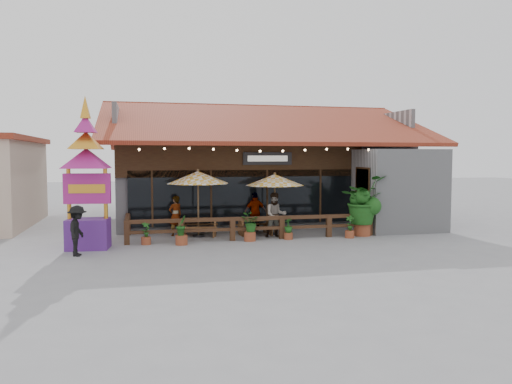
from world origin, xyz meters
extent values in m
plane|color=gray|center=(0.00, 0.00, 0.00)|extent=(100.00, 100.00, 0.00)
cube|color=#ACADB2|center=(0.00, 7.00, 2.00)|extent=(14.00, 10.00, 4.00)
cube|color=#382411|center=(-1.50, 1.92, 3.20)|extent=(11.00, 0.16, 1.60)
cube|color=black|center=(-1.50, 1.90, 1.50)|extent=(10.00, 0.12, 2.40)
cube|color=#FCB771|center=(-1.50, 2.10, 1.50)|extent=(9.80, 0.05, 2.20)
cube|color=#ACADB2|center=(5.25, 0.65, 1.80)|extent=(3.50, 2.70, 3.60)
cube|color=red|center=(3.44, 0.50, 2.00)|extent=(0.06, 1.20, 1.50)
cube|color=#382411|center=(3.43, 0.50, 2.00)|extent=(0.04, 1.34, 1.64)
cube|color=maroon|center=(0.00, 3.50, 4.90)|extent=(15.50, 7.05, 2.37)
cube|color=maroon|center=(0.00, 10.50, 4.90)|extent=(15.50, 7.05, 2.37)
cube|color=maroon|center=(0.00, 7.00, 6.02)|extent=(15.50, 0.30, 0.12)
cube|color=#ACADB2|center=(-7.00, 7.00, 4.70)|extent=(0.20, 9.00, 1.80)
cube|color=#ACADB2|center=(7.00, 7.00, 4.70)|extent=(0.20, 9.00, 1.80)
cube|color=black|center=(-0.50, 1.80, 3.20)|extent=(2.20, 0.10, 0.55)
cube|color=silver|center=(-0.50, 1.74, 3.20)|extent=(1.80, 0.02, 0.25)
cube|color=#382411|center=(-5.50, 1.86, 1.50)|extent=(0.08, 0.08, 2.40)
cube|color=#382411|center=(-3.00, 1.86, 1.50)|extent=(0.08, 0.08, 2.40)
cube|color=#382411|center=(-0.50, 1.86, 1.50)|extent=(0.08, 0.08, 2.40)
cube|color=#382411|center=(2.00, 1.86, 1.50)|extent=(0.08, 0.08, 2.40)
sphere|color=#E2B17C|center=(-6.00, 0.08, 3.55)|extent=(0.09, 0.09, 0.09)
sphere|color=#E2B17C|center=(-5.05, 0.08, 3.59)|extent=(0.09, 0.09, 0.09)
sphere|color=#E2B17C|center=(-4.10, 0.08, 3.60)|extent=(0.09, 0.09, 0.09)
sphere|color=#E2B17C|center=(-3.15, 0.08, 3.57)|extent=(0.09, 0.09, 0.09)
sphere|color=#E2B17C|center=(-2.20, 0.08, 3.53)|extent=(0.09, 0.09, 0.09)
sphere|color=#E2B17C|center=(-1.25, 0.08, 3.50)|extent=(0.09, 0.09, 0.09)
sphere|color=#E2B17C|center=(-0.30, 0.08, 3.51)|extent=(0.09, 0.09, 0.09)
sphere|color=#E2B17C|center=(0.65, 0.08, 3.55)|extent=(0.09, 0.09, 0.09)
sphere|color=#E2B17C|center=(1.60, 0.08, 3.59)|extent=(0.09, 0.09, 0.09)
sphere|color=#E2B17C|center=(2.55, 0.08, 3.60)|extent=(0.09, 0.09, 0.09)
sphere|color=#E2B17C|center=(3.50, 0.08, 3.57)|extent=(0.09, 0.09, 0.09)
cube|color=#492B1A|center=(-6.50, -0.50, 0.45)|extent=(0.20, 0.20, 0.90)
cube|color=#492B1A|center=(-4.50, -0.50, 0.45)|extent=(0.20, 0.20, 0.90)
cube|color=#492B1A|center=(-2.50, -0.50, 0.45)|extent=(0.20, 0.20, 0.90)
cube|color=#492B1A|center=(-0.50, -0.50, 0.45)|extent=(0.20, 0.20, 0.90)
cube|color=#492B1A|center=(1.50, -0.50, 0.45)|extent=(0.20, 0.20, 0.90)
cube|color=#492B1A|center=(3.30, -0.50, 0.45)|extent=(0.20, 0.20, 0.90)
cube|color=#492B1A|center=(-1.60, -0.50, 0.85)|extent=(9.80, 0.16, 0.14)
cube|color=#492B1A|center=(-1.60, -0.50, 0.45)|extent=(9.80, 0.12, 0.12)
cube|color=#492B1A|center=(-6.50, 0.75, 0.85)|extent=(0.16, 2.50, 0.14)
cube|color=#492B1A|center=(-6.50, 1.90, 0.45)|extent=(0.20, 0.20, 0.90)
cylinder|color=brown|center=(-3.68, 0.81, 1.30)|extent=(0.07, 0.07, 2.61)
cone|color=gold|center=(-3.68, 0.81, 2.44)|extent=(2.95, 2.95, 0.51)
sphere|color=brown|center=(-3.68, 0.81, 2.72)|extent=(0.11, 0.11, 0.11)
cylinder|color=black|center=(-3.68, 0.81, 0.03)|extent=(0.50, 0.50, 0.07)
cylinder|color=brown|center=(-0.45, 0.75, 1.23)|extent=(0.06, 0.06, 2.46)
cone|color=gold|center=(-0.45, 0.75, 2.30)|extent=(2.99, 2.99, 0.48)
sphere|color=brown|center=(-0.45, 0.75, 2.57)|extent=(0.11, 0.11, 0.11)
cylinder|color=black|center=(-0.45, 0.75, 0.03)|extent=(0.47, 0.47, 0.06)
cube|color=brown|center=(-3.62, 1.00, 0.69)|extent=(1.60, 0.96, 0.06)
cube|color=brown|center=(-4.27, 1.11, 0.35)|extent=(0.19, 0.66, 0.69)
cube|color=brown|center=(-2.98, 0.88, 0.35)|extent=(0.19, 0.66, 0.69)
cube|color=brown|center=(-3.72, 0.49, 0.41)|extent=(1.52, 0.53, 0.05)
cube|color=brown|center=(-3.53, 1.50, 0.41)|extent=(1.52, 0.53, 0.05)
cube|color=brown|center=(-1.31, 0.71, 0.65)|extent=(1.44, 0.74, 0.05)
cube|color=brown|center=(-1.92, 0.67, 0.32)|extent=(0.11, 0.61, 0.65)
cube|color=brown|center=(-0.70, 0.75, 0.32)|extent=(0.11, 0.61, 0.65)
cube|color=brown|center=(-1.28, 0.23, 0.38)|extent=(1.41, 0.33, 0.04)
cube|color=brown|center=(-1.34, 1.19, 0.38)|extent=(1.41, 0.33, 0.04)
cube|color=#56227F|center=(-7.81, -1.02, 0.54)|extent=(1.53, 1.21, 1.07)
cube|color=#A51E79|center=(-7.81, -1.02, 2.15)|extent=(1.63, 0.38, 1.07)
cube|color=orange|center=(-7.81, -1.15, 2.15)|extent=(1.25, 0.15, 0.31)
cylinder|color=orange|center=(-8.44, -1.02, 1.97)|extent=(0.14, 0.14, 1.79)
cylinder|color=orange|center=(-7.19, -1.02, 1.97)|extent=(0.14, 0.14, 1.79)
pyramid|color=#A51E79|center=(-7.81, -1.02, 3.58)|extent=(2.35, 2.35, 0.72)
pyramid|color=orange|center=(-7.81, -1.02, 4.17)|extent=(1.66, 1.66, 0.63)
pyramid|color=#A51E79|center=(-7.81, -1.02, 4.75)|extent=(1.08, 1.08, 0.63)
pyramid|color=orange|center=(-7.81, -1.02, 5.42)|extent=(0.49, 0.49, 0.81)
cylinder|color=brown|center=(2.97, -0.52, 0.25)|extent=(0.67, 0.67, 0.49)
imported|color=#18551A|center=(2.97, -0.52, 1.50)|extent=(2.35, 2.25, 2.02)
sphere|color=#18551A|center=(3.14, -0.63, 1.12)|extent=(0.67, 0.67, 0.67)
sphere|color=#18551A|center=(2.83, -0.36, 1.35)|extent=(0.58, 0.58, 0.58)
imported|color=#382411|center=(-4.58, 1.29, 0.83)|extent=(0.72, 0.64, 1.67)
imported|color=#382411|center=(-0.65, -0.11, 0.91)|extent=(0.94, 0.76, 1.83)
imported|color=#382411|center=(-1.06, 1.73, 0.86)|extent=(1.05, 0.55, 1.72)
imported|color=black|center=(-8.03, -2.30, 0.84)|extent=(0.74, 1.14, 1.68)
cylinder|color=brown|center=(-5.80, -0.63, 0.14)|extent=(0.36, 0.36, 0.29)
imported|color=#18551A|center=(-5.80, -0.63, 0.58)|extent=(0.36, 0.30, 0.59)
cylinder|color=brown|center=(-4.52, -0.99, 0.18)|extent=(0.45, 0.45, 0.36)
imported|color=#18551A|center=(-4.52, -0.99, 0.73)|extent=(0.50, 0.52, 0.74)
cylinder|color=brown|center=(-1.86, -0.76, 0.18)|extent=(0.45, 0.45, 0.36)
imported|color=#18551A|center=(-1.86, -0.76, 0.73)|extent=(0.80, 0.74, 0.74)
cylinder|color=brown|center=(-0.29, -0.72, 0.14)|extent=(0.34, 0.34, 0.27)
imported|color=#18551A|center=(-0.29, -0.72, 0.56)|extent=(0.43, 0.43, 0.57)
cylinder|color=brown|center=(2.23, -0.93, 0.15)|extent=(0.38, 0.38, 0.30)
imported|color=#18551A|center=(2.23, -0.93, 0.61)|extent=(0.39, 0.38, 0.62)
camera|label=1|loc=(-6.00, -19.50, 3.26)|focal=35.00mm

